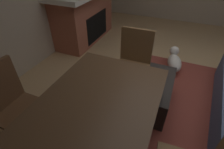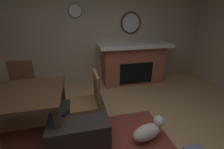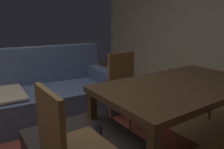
{
  "view_description": "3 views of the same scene",
  "coord_description": "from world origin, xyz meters",
  "px_view_note": "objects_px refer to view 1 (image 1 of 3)",
  "views": [
    {
      "loc": [
        2.18,
        -0.32,
        1.77
      ],
      "look_at": [
        0.75,
        -0.93,
        0.59
      ],
      "focal_mm": 27.22,
      "sensor_mm": 36.0,
      "label": 1
    },
    {
      "loc": [
        0.36,
        1.17,
        1.71
      ],
      "look_at": [
        -0.05,
        -0.59,
        0.99
      ],
      "focal_mm": 23.18,
      "sensor_mm": 36.0,
      "label": 2
    },
    {
      "loc": [
        -0.27,
        -2.16,
        1.38
      ],
      "look_at": [
        0.54,
        -0.97,
        1.01
      ],
      "focal_mm": 34.88,
      "sensor_mm": 36.0,
      "label": 3
    }
  ],
  "objects_px": {
    "fireplace": "(85,16)",
    "dining_chair_west": "(134,60)",
    "small_dog": "(174,61)",
    "tv_remote": "(137,84)",
    "dining_table": "(88,122)",
    "ottoman_coffee_table": "(139,89)",
    "dining_chair_south": "(12,103)"
  },
  "relations": [
    {
      "from": "fireplace",
      "to": "dining_chair_west",
      "type": "relative_size",
      "value": 1.98
    },
    {
      "from": "small_dog",
      "to": "tv_remote",
      "type": "bearing_deg",
      "value": -17.61
    },
    {
      "from": "dining_table",
      "to": "small_dog",
      "type": "height_order",
      "value": "dining_table"
    },
    {
      "from": "ottoman_coffee_table",
      "to": "dining_chair_south",
      "type": "xyz_separation_m",
      "value": [
        1.04,
        -1.04,
        0.32
      ]
    },
    {
      "from": "ottoman_coffee_table",
      "to": "dining_table",
      "type": "distance_m",
      "value": 1.15
    },
    {
      "from": "fireplace",
      "to": "dining_table",
      "type": "relative_size",
      "value": 1.08
    },
    {
      "from": "ottoman_coffee_table",
      "to": "dining_chair_west",
      "type": "relative_size",
      "value": 0.88
    },
    {
      "from": "ottoman_coffee_table",
      "to": "dining_chair_south",
      "type": "bearing_deg",
      "value": -44.9
    },
    {
      "from": "tv_remote",
      "to": "dining_chair_south",
      "type": "relative_size",
      "value": 0.17
    },
    {
      "from": "fireplace",
      "to": "dining_chair_south",
      "type": "distance_m",
      "value": 2.6
    },
    {
      "from": "dining_table",
      "to": "ottoman_coffee_table",
      "type": "bearing_deg",
      "value": 170.93
    },
    {
      "from": "fireplace",
      "to": "small_dog",
      "type": "height_order",
      "value": "fireplace"
    },
    {
      "from": "ottoman_coffee_table",
      "to": "tv_remote",
      "type": "relative_size",
      "value": 5.14
    },
    {
      "from": "fireplace",
      "to": "ottoman_coffee_table",
      "type": "bearing_deg",
      "value": 48.52
    },
    {
      "from": "tv_remote",
      "to": "dining_chair_south",
      "type": "distance_m",
      "value": 1.37
    },
    {
      "from": "dining_chair_south",
      "to": "ottoman_coffee_table",
      "type": "bearing_deg",
      "value": 135.1
    },
    {
      "from": "dining_chair_south",
      "to": "fireplace",
      "type": "bearing_deg",
      "value": -165.92
    },
    {
      "from": "dining_chair_south",
      "to": "dining_table",
      "type": "bearing_deg",
      "value": 89.97
    },
    {
      "from": "dining_chair_south",
      "to": "tv_remote",
      "type": "bearing_deg",
      "value": 130.47
    },
    {
      "from": "ottoman_coffee_table",
      "to": "dining_chair_south",
      "type": "distance_m",
      "value": 1.51
    },
    {
      "from": "small_dog",
      "to": "dining_chair_south",
      "type": "bearing_deg",
      "value": -34.66
    },
    {
      "from": "tv_remote",
      "to": "fireplace",
      "type": "bearing_deg",
      "value": -103.81
    },
    {
      "from": "ottoman_coffee_table",
      "to": "dining_table",
      "type": "bearing_deg",
      "value": -9.07
    },
    {
      "from": "fireplace",
      "to": "ottoman_coffee_table",
      "type": "distance_m",
      "value": 2.26
    },
    {
      "from": "fireplace",
      "to": "small_dog",
      "type": "distance_m",
      "value": 2.12
    },
    {
      "from": "fireplace",
      "to": "small_dog",
      "type": "bearing_deg",
      "value": 76.07
    },
    {
      "from": "dining_chair_south",
      "to": "dining_chair_west",
      "type": "distance_m",
      "value": 1.52
    },
    {
      "from": "ottoman_coffee_table",
      "to": "tv_remote",
      "type": "bearing_deg",
      "value": -1.6
    },
    {
      "from": "tv_remote",
      "to": "dining_chair_south",
      "type": "xyz_separation_m",
      "value": [
        0.88,
        -1.04,
        0.1
      ]
    },
    {
      "from": "fireplace",
      "to": "dining_table",
      "type": "xyz_separation_m",
      "value": [
        2.53,
        1.51,
        0.12
      ]
    },
    {
      "from": "fireplace",
      "to": "tv_remote",
      "type": "relative_size",
      "value": 11.53
    },
    {
      "from": "dining_table",
      "to": "dining_chair_south",
      "type": "distance_m",
      "value": 0.89
    }
  ]
}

